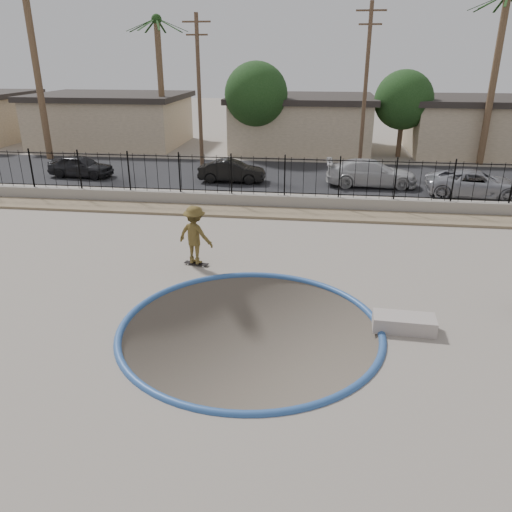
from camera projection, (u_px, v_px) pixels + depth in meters
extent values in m
cube|color=gray|center=(286.00, 219.00, 25.56)|extent=(120.00, 120.00, 2.20)
torus|color=#2D5493|center=(251.00, 328.00, 13.20)|extent=(7.04, 7.04, 0.20)
cube|color=#89795A|center=(282.00, 213.00, 22.55)|extent=(42.00, 1.60, 0.11)
cube|color=gray|center=(284.00, 201.00, 23.47)|extent=(42.00, 0.45, 0.60)
cube|color=black|center=(284.00, 193.00, 23.31)|extent=(40.00, 0.04, 0.03)
cube|color=black|center=(285.00, 159.00, 22.72)|extent=(40.00, 0.04, 0.04)
cube|color=black|center=(293.00, 176.00, 29.73)|extent=(90.00, 8.00, 0.04)
cube|color=tan|center=(112.00, 122.00, 39.62)|extent=(11.00, 8.00, 3.50)
cube|color=#2C2724|center=(110.00, 96.00, 38.89)|extent=(11.60, 8.60, 0.40)
cube|color=tan|center=(301.00, 125.00, 37.81)|extent=(10.00, 8.00, 3.50)
cube|color=#2C2724|center=(302.00, 98.00, 37.08)|extent=(10.60, 8.60, 0.40)
cube|color=tan|center=(495.00, 128.00, 36.12)|extent=(12.00, 8.00, 3.50)
cube|color=#2C2724|center=(500.00, 100.00, 35.38)|extent=(12.60, 8.60, 0.40)
cylinder|color=brown|center=(37.00, 75.00, 32.48)|extent=(0.44, 0.44, 11.00)
cylinder|color=brown|center=(161.00, 88.00, 35.69)|extent=(0.44, 0.44, 9.00)
sphere|color=#1A3B14|center=(156.00, 19.00, 34.01)|extent=(0.70, 0.70, 0.70)
cylinder|color=brown|center=(493.00, 84.00, 31.00)|extent=(0.44, 0.44, 10.00)
cylinder|color=#473323|center=(199.00, 93.00, 30.61)|extent=(0.24, 0.24, 9.00)
cube|color=#473323|center=(196.00, 22.00, 29.10)|extent=(1.70, 0.10, 0.10)
cube|color=#473323|center=(197.00, 35.00, 29.37)|extent=(1.30, 0.10, 0.10)
cylinder|color=#473323|center=(365.00, 91.00, 29.31)|extent=(0.24, 0.24, 9.50)
cube|color=#473323|center=(371.00, 10.00, 27.71)|extent=(1.70, 0.10, 0.10)
cube|color=#473323|center=(370.00, 24.00, 27.97)|extent=(1.30, 0.10, 0.10)
cylinder|color=#473323|center=(256.00, 134.00, 35.05)|extent=(0.34, 0.34, 3.00)
sphere|color=#143311|center=(256.00, 94.00, 34.03)|extent=(4.32, 4.32, 4.32)
cylinder|color=#473323|center=(400.00, 137.00, 34.81)|extent=(0.34, 0.34, 2.75)
sphere|color=#143311|center=(404.00, 100.00, 33.88)|extent=(3.96, 3.96, 3.96)
imported|color=olive|center=(195.00, 238.00, 16.79)|extent=(1.48, 1.15, 2.01)
cube|color=black|center=(196.00, 263.00, 17.15)|extent=(0.88, 0.38, 0.02)
cylinder|color=silver|center=(188.00, 264.00, 17.18)|extent=(0.06, 0.04, 0.06)
cylinder|color=silver|center=(190.00, 262.00, 17.32)|extent=(0.06, 0.04, 0.06)
cylinder|color=silver|center=(203.00, 266.00, 17.00)|extent=(0.06, 0.04, 0.06)
cylinder|color=silver|center=(205.00, 264.00, 17.14)|extent=(0.06, 0.04, 0.06)
cube|color=#A49891|center=(404.00, 323.00, 13.07)|extent=(1.63, 0.77, 0.40)
imported|color=black|center=(81.00, 166.00, 29.13)|extent=(3.86, 1.84, 1.27)
imported|color=black|center=(232.00, 171.00, 27.98)|extent=(3.69, 1.29, 1.22)
imported|color=#BABABC|center=(371.00, 173.00, 27.09)|extent=(4.89, 2.03, 1.41)
imported|color=#9A9BA2|center=(475.00, 184.00, 25.04)|extent=(4.94, 2.55, 1.33)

